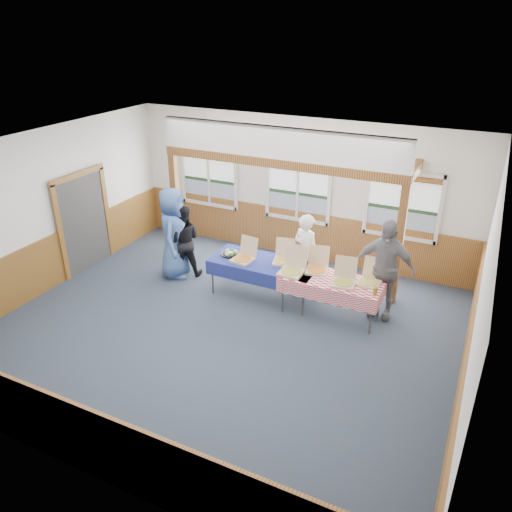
{
  "coord_description": "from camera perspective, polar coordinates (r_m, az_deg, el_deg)",
  "views": [
    {
      "loc": [
        3.81,
        -6.53,
        5.09
      ],
      "look_at": [
        0.15,
        1.0,
        1.06
      ],
      "focal_mm": 35.0,
      "sensor_mm": 36.0,
      "label": 1
    }
  ],
  "objects": [
    {
      "name": "wainscot_left",
      "position": [
        11.13,
        -21.9,
        -0.36
      ],
      "size": [
        0.05,
        6.98,
        1.1
      ],
      "primitive_type": "cube",
      "color": "brown",
      "rests_on": "floor"
    },
    {
      "name": "wainscot_front",
      "position": [
        6.66,
        -19.4,
        -19.06
      ],
      "size": [
        7.98,
        0.05,
        1.1
      ],
      "primitive_type": "cube",
      "color": "brown",
      "rests_on": "floor"
    },
    {
      "name": "pizza_box_b",
      "position": [
        9.73,
        3.16,
        -0.34
      ],
      "size": [
        0.47,
        0.54,
        0.41
      ],
      "rotation": [
        0.0,
        0.0,
        0.23
      ],
      "color": "tan",
      "rests_on": "table_left"
    },
    {
      "name": "post_left",
      "position": [
        11.53,
        -9.12,
        5.65
      ],
      "size": [
        0.15,
        0.15,
        2.4
      ],
      "primitive_type": "cube",
      "color": "#582413",
      "rests_on": "floor"
    },
    {
      "name": "person_grey",
      "position": [
        9.33,
        14.38,
        -1.44
      ],
      "size": [
        1.14,
        0.51,
        1.92
      ],
      "primitive_type": "imported",
      "rotation": [
        0.0,
        0.0,
        0.03
      ],
      "color": "slate",
      "rests_on": "floor"
    },
    {
      "name": "pizza_box_d",
      "position": [
        9.45,
        7.0,
        -1.33
      ],
      "size": [
        0.48,
        0.54,
        0.43
      ],
      "rotation": [
        0.0,
        0.0,
        0.2
      ],
      "color": "tan",
      "rests_on": "table_right"
    },
    {
      "name": "wall_right",
      "position": [
        7.4,
        24.2,
        -4.9
      ],
      "size": [
        0.0,
        8.0,
        8.0
      ],
      "primitive_type": "plane",
      "rotation": [
        1.57,
        0.0,
        -1.57
      ],
      "color": "silver",
      "rests_on": "floor"
    },
    {
      "name": "table_left",
      "position": [
        9.78,
        0.94,
        -0.93
      ],
      "size": [
        2.31,
        1.78,
        0.76
      ],
      "rotation": [
        0.0,
        0.0,
        -0.41
      ],
      "color": "#353535",
      "rests_on": "floor"
    },
    {
      "name": "window_left",
      "position": [
        12.19,
        -5.41,
        9.34
      ],
      "size": [
        1.56,
        0.1,
        1.46
      ],
      "color": "silver",
      "rests_on": "wall_back"
    },
    {
      "name": "wall_front",
      "position": [
        5.99,
        -21.05,
        -11.95
      ],
      "size": [
        8.0,
        0.0,
        8.0
      ],
      "primitive_type": "plane",
      "rotation": [
        -1.57,
        0.0,
        0.0
      ],
      "color": "silver",
      "rests_on": "floor"
    },
    {
      "name": "floor",
      "position": [
        9.11,
        -3.65,
        -8.31
      ],
      "size": [
        8.0,
        8.0,
        0.0
      ],
      "primitive_type": "plane",
      "color": "#283142",
      "rests_on": "ground"
    },
    {
      "name": "pizza_box_f",
      "position": [
        9.18,
        12.85,
        -2.69
      ],
      "size": [
        0.43,
        0.51,
        0.42
      ],
      "rotation": [
        0.0,
        0.0,
        -0.09
      ],
      "color": "tan",
      "rests_on": "table_right"
    },
    {
      "name": "drink_glass",
      "position": [
        8.8,
        13.46,
        -3.98
      ],
      "size": [
        0.07,
        0.07,
        0.15
      ],
      "primitive_type": "cylinder",
      "color": "olive",
      "rests_on": "table_right"
    },
    {
      "name": "wall_left",
      "position": [
        10.76,
        -22.9,
        4.7
      ],
      "size": [
        0.0,
        8.0,
        8.0
      ],
      "primitive_type": "plane",
      "rotation": [
        1.57,
        0.0,
        1.57
      ],
      "color": "silver",
      "rests_on": "floor"
    },
    {
      "name": "ceiling",
      "position": [
        7.79,
        -4.32,
        11.6
      ],
      "size": [
        8.0,
        8.0,
        0.0
      ],
      "primitive_type": "plane",
      "rotation": [
        3.14,
        0.0,
        0.0
      ],
      "color": "white",
      "rests_on": "wall_back"
    },
    {
      "name": "window_mid",
      "position": [
        11.22,
        4.83,
        7.91
      ],
      "size": [
        1.56,
        0.1,
        1.46
      ],
      "color": "silver",
      "rests_on": "wall_back"
    },
    {
      "name": "pizza_box_e",
      "position": [
        9.07,
        10.0,
        -2.77
      ],
      "size": [
        0.48,
        0.55,
        0.44
      ],
      "rotation": [
        0.0,
        0.0,
        0.17
      ],
      "color": "tan",
      "rests_on": "table_right"
    },
    {
      "name": "wainscot_right",
      "position": [
        7.95,
        22.65,
        -11.41
      ],
      "size": [
        0.05,
        6.98,
        1.1
      ],
      "primitive_type": "cube",
      "color": "brown",
      "rests_on": "floor"
    },
    {
      "name": "window_right",
      "position": [
        10.66,
        16.46,
        5.97
      ],
      "size": [
        1.56,
        0.1,
        1.46
      ],
      "color": "silver",
      "rests_on": "wall_back"
    },
    {
      "name": "pizza_box_a",
      "position": [
        9.79,
        -1.42,
        -0.13
      ],
      "size": [
        0.44,
        0.52,
        0.42
      ],
      "rotation": [
        0.0,
        0.0,
        -0.12
      ],
      "color": "tan",
      "rests_on": "table_left"
    },
    {
      "name": "table_right",
      "position": [
        9.25,
        8.65,
        -2.93
      ],
      "size": [
        2.02,
        1.46,
        0.76
      ],
      "rotation": [
        0.0,
        0.0,
        -0.35
      ],
      "color": "#353535",
      "rests_on": "floor"
    },
    {
      "name": "cased_opening",
      "position": [
        11.48,
        -19.07,
        3.64
      ],
      "size": [
        0.06,
        1.3,
        2.1
      ],
      "primitive_type": "cube",
      "color": "#353535",
      "rests_on": "wall_left"
    },
    {
      "name": "cross_beam",
      "position": [
        9.96,
        2.52,
        10.55
      ],
      "size": [
        5.15,
        0.18,
        0.18
      ],
      "primitive_type": "cube",
      "color": "#582413",
      "rests_on": "post_left"
    },
    {
      "name": "pizza_box_c",
      "position": [
        9.33,
        4.14,
        -1.56
      ],
      "size": [
        0.43,
        0.53,
        0.47
      ],
      "rotation": [
        0.0,
        0.0,
        0.0
      ],
      "color": "tan",
      "rests_on": "table_right"
    },
    {
      "name": "woman_white",
      "position": [
        9.93,
        5.74,
        0.24
      ],
      "size": [
        0.72,
        0.6,
        1.68
      ],
      "primitive_type": "imported",
      "rotation": [
        0.0,
        0.0,
        2.75
      ],
      "color": "white",
      "rests_on": "floor"
    },
    {
      "name": "man_blue",
      "position": [
        10.62,
        -9.4,
        2.61
      ],
      "size": [
        0.92,
        1.12,
        1.97
      ],
      "primitive_type": "imported",
      "rotation": [
        0.0,
        0.0,
        1.92
      ],
      "color": "#3C5B97",
      "rests_on": "floor"
    },
    {
      "name": "veggie_tray",
      "position": [
        10.05,
        -2.94,
        0.32
      ],
      "size": [
        0.39,
        0.39,
        0.09
      ],
      "color": "black",
      "rests_on": "table_left"
    },
    {
      "name": "wall_back",
      "position": [
        11.28,
        4.9,
        7.59
      ],
      "size": [
        8.0,
        0.0,
        8.0
      ],
      "primitive_type": "plane",
      "rotation": [
        1.57,
        0.0,
        0.0
      ],
      "color": "silver",
      "rests_on": "floor"
    },
    {
      "name": "post_right",
      "position": [
        9.73,
        15.98,
        1.11
      ],
      "size": [
        0.15,
        0.15,
        2.4
      ],
      "primitive_type": "cube",
      "color": "#582413",
      "rests_on": "floor"
    },
    {
      "name": "woman_black",
      "position": [
        10.7,
        -8.34,
        1.74
      ],
      "size": [
        0.96,
        0.89,
        1.58
      ],
      "primitive_type": "imported",
      "rotation": [
        0.0,
        0.0,
        3.63
      ],
      "color": "black",
      "rests_on": "floor"
    },
    {
      "name": "wainscot_back",
      "position": [
        11.63,
        4.66,
        2.63
      ],
      "size": [
        7.98,
        0.05,
        1.1
      ],
      "primitive_type": "cube",
      "color": "brown",
      "rests_on": "floor"
    }
  ]
}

